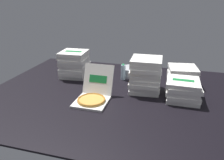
% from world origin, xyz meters
% --- Properties ---
extents(ground_plane, '(3.20, 2.40, 0.02)m').
position_xyz_m(ground_plane, '(0.00, 0.00, -0.01)').
color(ground_plane, black).
extents(open_pizza_box, '(0.37, 0.52, 0.37)m').
position_xyz_m(open_pizza_box, '(-0.19, -0.23, 0.08)').
color(open_pizza_box, white).
rests_on(open_pizza_box, ground_plane).
extents(pizza_stack_right_far, '(0.42, 0.42, 0.44)m').
position_xyz_m(pizza_stack_right_far, '(0.36, 0.19, 0.22)').
color(pizza_stack_right_far, white).
rests_on(pizza_stack_right_far, ground_plane).
extents(pizza_stack_right_near, '(0.42, 0.43, 0.39)m').
position_xyz_m(pizza_stack_right_near, '(-0.73, 0.44, 0.19)').
color(pizza_stack_right_near, white).
rests_on(pizza_stack_right_near, ground_plane).
extents(pizza_stack_left_near, '(0.40, 0.40, 0.25)m').
position_xyz_m(pizza_stack_left_near, '(0.82, 0.06, 0.12)').
color(pizza_stack_left_near, white).
rests_on(pizza_stack_left_near, ground_plane).
extents(pizza_stack_left_far, '(0.43, 0.43, 0.24)m').
position_xyz_m(pizza_stack_left_far, '(0.82, 0.57, 0.12)').
color(pizza_stack_left_far, white).
rests_on(pizza_stack_left_far, ground_plane).
extents(ice_bucket, '(0.32, 0.32, 0.13)m').
position_xyz_m(ice_bucket, '(0.09, 0.69, 0.06)').
color(ice_bucket, '#B7BABF').
rests_on(ice_bucket, ground_plane).
extents(water_bottle_0, '(0.07, 0.07, 0.23)m').
position_xyz_m(water_bottle_0, '(0.00, 0.50, 0.11)').
color(water_bottle_0, silver).
rests_on(water_bottle_0, ground_plane).
extents(water_bottle_1, '(0.07, 0.07, 0.23)m').
position_xyz_m(water_bottle_1, '(0.38, 0.74, 0.11)').
color(water_bottle_1, silver).
rests_on(water_bottle_1, ground_plane).
extents(water_bottle_2, '(0.07, 0.07, 0.23)m').
position_xyz_m(water_bottle_2, '(0.25, 0.44, 0.11)').
color(water_bottle_2, white).
rests_on(water_bottle_2, ground_plane).
extents(water_bottle_3, '(0.07, 0.07, 0.23)m').
position_xyz_m(water_bottle_3, '(0.26, 0.59, 0.11)').
color(water_bottle_3, white).
rests_on(water_bottle_3, ground_plane).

